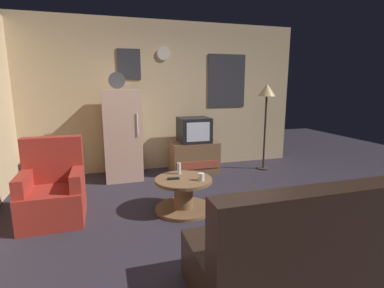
{
  "coord_description": "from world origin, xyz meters",
  "views": [
    {
      "loc": [
        -1.1,
        -2.98,
        1.57
      ],
      "look_at": [
        0.07,
        0.9,
        0.75
      ],
      "focal_mm": 27.34,
      "sensor_mm": 36.0,
      "label": 1
    }
  ],
  "objects": [
    {
      "name": "wine_glass",
      "position": [
        -0.2,
        0.61,
        0.5
      ],
      "size": [
        0.05,
        0.05,
        0.15
      ],
      "primitive_type": "cylinder",
      "color": "silver",
      "rests_on": "coffee_table"
    },
    {
      "name": "remote_control",
      "position": [
        -0.32,
        0.41,
        0.43
      ],
      "size": [
        0.15,
        0.06,
        0.02
      ],
      "primitive_type": "cube",
      "rotation": [
        0.0,
        0.0,
        -0.1
      ],
      "color": "black",
      "rests_on": "coffee_table"
    },
    {
      "name": "standing_lamp",
      "position": [
        1.76,
        1.79,
        1.36
      ],
      "size": [
        0.32,
        0.32,
        1.59
      ],
      "color": "#332D28",
      "rests_on": "ground_plane"
    },
    {
      "name": "mug_ceramic_white",
      "position": [
        0.0,
        0.27,
        0.47
      ],
      "size": [
        0.08,
        0.08,
        0.09
      ],
      "primitive_type": "cylinder",
      "color": "silver",
      "rests_on": "coffee_table"
    },
    {
      "name": "armchair",
      "position": [
        -1.72,
        0.61,
        0.34
      ],
      "size": [
        0.68,
        0.68,
        0.96
      ],
      "color": "#A52D23",
      "rests_on": "ground_plane"
    },
    {
      "name": "crt_tv",
      "position": [
        0.43,
        1.96,
        0.78
      ],
      "size": [
        0.54,
        0.51,
        0.44
      ],
      "color": "black",
      "rests_on": "tv_stand"
    },
    {
      "name": "couch",
      "position": [
        0.31,
        -1.3,
        0.31
      ],
      "size": [
        1.7,
        0.8,
        0.92
      ],
      "color": "black",
      "rests_on": "ground_plane"
    },
    {
      "name": "fridge",
      "position": [
        -0.83,
        1.98,
        0.75
      ],
      "size": [
        0.6,
        0.62,
        1.77
      ],
      "color": "beige",
      "rests_on": "ground_plane"
    },
    {
      "name": "wall_with_art",
      "position": [
        0.01,
        2.45,
        1.36
      ],
      "size": [
        5.2,
        0.12,
        2.7
      ],
      "color": "#D1B284",
      "rests_on": "ground_plane"
    },
    {
      "name": "coffee_table",
      "position": [
        -0.19,
        0.4,
        0.21
      ],
      "size": [
        0.72,
        0.72,
        0.42
      ],
      "color": "brown",
      "rests_on": "ground_plane"
    },
    {
      "name": "ground_plane",
      "position": [
        0.0,
        0.0,
        0.0
      ],
      "size": [
        12.0,
        12.0,
        0.0
      ],
      "primitive_type": "plane",
      "color": "#2D2833"
    },
    {
      "name": "tv_stand",
      "position": [
        0.43,
        1.96,
        0.28
      ],
      "size": [
        0.84,
        0.53,
        0.56
      ],
      "color": "brown",
      "rests_on": "ground_plane"
    }
  ]
}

